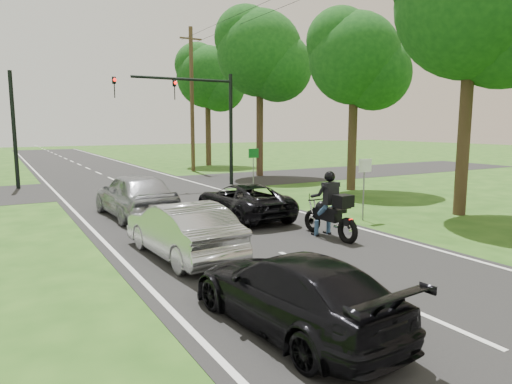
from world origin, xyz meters
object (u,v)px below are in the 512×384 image
silver_suv (135,195)px  utility_pole_far (192,99)px  motorcycle_rider (331,212)px  sign_green (253,159)px  sign_white (365,174)px  silver_sedan (182,230)px  traffic_signal (199,108)px  dark_car_behind (292,291)px  dark_suv (243,201)px

silver_suv → utility_pole_far: size_ratio=0.47×
motorcycle_rider → sign_green: sign_green is taller
sign_white → silver_sedan: bearing=-171.2°
traffic_signal → sign_green: bearing=-62.6°
motorcycle_rider → silver_sedan: bearing=174.9°
sign_green → silver_sedan: bearing=-128.5°
traffic_signal → utility_pole_far: (2.86, 8.00, 0.95)m
motorcycle_rider → dark_car_behind: size_ratio=0.55×
motorcycle_rider → sign_green: bearing=72.3°
sign_green → dark_suv: bearing=-122.8°
motorcycle_rider → sign_white: (2.56, 1.38, 0.82)m
dark_suv → utility_pole_far: utility_pole_far is taller
motorcycle_rider → dark_car_behind: motorcycle_rider is taller
dark_suv → dark_car_behind: 8.91m
motorcycle_rider → traffic_signal: (1.20, 12.40, 3.36)m
silver_sedan → utility_pole_far: size_ratio=0.42×
sign_white → dark_suv: bearing=144.9°
dark_car_behind → utility_pole_far: size_ratio=0.42×
silver_sedan → dark_suv: bearing=-139.6°
motorcycle_rider → silver_suv: (-4.09, 5.90, 0.04)m
dark_car_behind → sign_white: sign_white is taller
silver_suv → sign_white: (6.65, -4.52, 0.78)m
silver_suv → dark_car_behind: 10.30m
silver_suv → utility_pole_far: bearing=-122.1°
silver_sedan → sign_green: 11.63m
dark_car_behind → sign_green: bearing=-121.8°
dark_suv → dark_car_behind: dark_suv is taller
traffic_signal → sign_green: size_ratio=3.00×
silver_suv → dark_car_behind: size_ratio=1.12×
silver_suv → utility_pole_far: 17.17m
silver_sedan → silver_suv: silver_suv is taller
utility_pole_far → sign_green: (-1.30, -11.02, -3.49)m
silver_sedan → utility_pole_far: utility_pole_far is taller
silver_sedan → traffic_signal: (5.65, 12.10, 3.44)m
silver_suv → sign_white: size_ratio=2.22×
dark_suv → sign_green: bearing=-122.5°
utility_pole_far → sign_white: utility_pole_far is taller
sign_green → traffic_signal: bearing=117.4°
dark_suv → sign_green: (3.61, 5.60, 0.97)m
silver_sedan → utility_pole_far: (8.52, 20.10, 4.38)m
sign_white → sign_green: (0.20, 8.00, 0.00)m
dark_suv → utility_pole_far: size_ratio=0.44×
utility_pole_far → sign_green: 11.63m
dark_suv → traffic_signal: size_ratio=0.69×
utility_pole_far → dark_suv: bearing=-106.5°
silver_suv → dark_car_behind: (-0.29, -10.29, -0.19)m
silver_suv → sign_white: 8.08m
dark_suv → sign_white: (3.41, -2.40, 0.97)m
silver_suv → sign_green: bearing=-155.8°
motorcycle_rider → dark_car_behind: 6.21m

